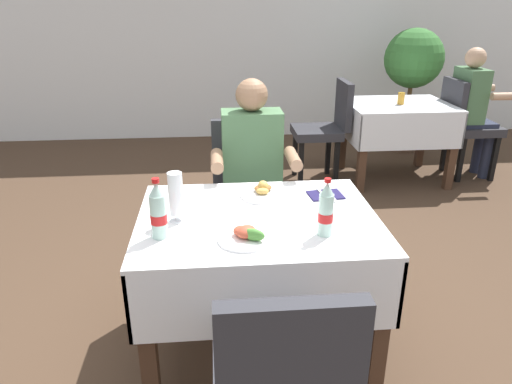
# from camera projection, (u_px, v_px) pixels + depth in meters

# --- Properties ---
(ground_plane) EXTENTS (11.00, 11.00, 0.00)m
(ground_plane) POSITION_uv_depth(u_px,v_px,m) (233.00, 338.00, 2.54)
(ground_plane) COLOR #473323
(back_wall) EXTENTS (11.00, 0.12, 3.00)m
(back_wall) POSITION_uv_depth(u_px,v_px,m) (216.00, 13.00, 5.68)
(back_wall) COLOR white
(back_wall) RESTS_ON ground
(main_dining_table) EXTENTS (1.11, 0.86, 0.75)m
(main_dining_table) POSITION_uv_depth(u_px,v_px,m) (258.00, 249.00, 2.27)
(main_dining_table) COLOR white
(main_dining_table) RESTS_ON ground
(chair_far_diner_seat) EXTENTS (0.44, 0.50, 0.97)m
(chair_far_diner_seat) POSITION_uv_depth(u_px,v_px,m) (246.00, 189.00, 3.03)
(chair_far_diner_seat) COLOR #2D2D33
(chair_far_diner_seat) RESTS_ON ground
(chair_near_camera_side) EXTENTS (0.44, 0.50, 0.97)m
(chair_near_camera_side) POSITION_uv_depth(u_px,v_px,m) (282.00, 381.00, 1.52)
(chair_near_camera_side) COLOR #2D2D33
(chair_near_camera_side) RESTS_ON ground
(seated_diner_far) EXTENTS (0.50, 0.46, 1.26)m
(seated_diner_far) POSITION_uv_depth(u_px,v_px,m) (253.00, 171.00, 2.88)
(seated_diner_far) COLOR #282D42
(seated_diner_far) RESTS_ON ground
(plate_near_camera) EXTENTS (0.22, 0.22, 0.06)m
(plate_near_camera) POSITION_uv_depth(u_px,v_px,m) (246.00, 235.00, 1.98)
(plate_near_camera) COLOR white
(plate_near_camera) RESTS_ON main_dining_table
(plate_far_diner) EXTENTS (0.23, 0.23, 0.07)m
(plate_far_diner) POSITION_uv_depth(u_px,v_px,m) (263.00, 192.00, 2.43)
(plate_far_diner) COLOR white
(plate_far_diner) RESTS_ON main_dining_table
(beer_glass_left) EXTENTS (0.07, 0.07, 0.23)m
(beer_glass_left) POSITION_uv_depth(u_px,v_px,m) (176.00, 197.00, 2.11)
(beer_glass_left) COLOR white
(beer_glass_left) RESTS_ON main_dining_table
(cola_bottle_primary) EXTENTS (0.06, 0.06, 0.26)m
(cola_bottle_primary) POSITION_uv_depth(u_px,v_px,m) (326.00, 211.00, 1.99)
(cola_bottle_primary) COLOR silver
(cola_bottle_primary) RESTS_ON main_dining_table
(cola_bottle_secondary) EXTENTS (0.07, 0.07, 0.27)m
(cola_bottle_secondary) POSITION_uv_depth(u_px,v_px,m) (158.00, 212.00, 1.97)
(cola_bottle_secondary) COLOR silver
(cola_bottle_secondary) RESTS_ON main_dining_table
(napkin_cutlery_set) EXTENTS (0.18, 0.19, 0.01)m
(napkin_cutlery_set) POSITION_uv_depth(u_px,v_px,m) (326.00, 195.00, 2.42)
(napkin_cutlery_set) COLOR #231E4C
(napkin_cutlery_set) RESTS_ON main_dining_table
(background_dining_table) EXTENTS (0.97, 0.80, 0.75)m
(background_dining_table) POSITION_uv_depth(u_px,v_px,m) (397.00, 123.00, 4.57)
(background_dining_table) COLOR white
(background_dining_table) RESTS_ON ground
(background_chair_left) EXTENTS (0.50, 0.44, 0.97)m
(background_chair_left) POSITION_uv_depth(u_px,v_px,m) (326.00, 125.00, 4.52)
(background_chair_left) COLOR #2D2D33
(background_chair_left) RESTS_ON ground
(background_chair_right) EXTENTS (0.50, 0.44, 0.97)m
(background_chair_right) POSITION_uv_depth(u_px,v_px,m) (465.00, 122.00, 4.63)
(background_chair_right) COLOR #2D2D33
(background_chair_right) RESTS_ON ground
(background_patron) EXTENTS (0.46, 0.50, 1.26)m
(background_patron) POSITION_uv_depth(u_px,v_px,m) (473.00, 106.00, 4.58)
(background_patron) COLOR #282D42
(background_patron) RESTS_ON ground
(background_table_tumbler) EXTENTS (0.06, 0.06, 0.11)m
(background_table_tumbler) POSITION_uv_depth(u_px,v_px,m) (401.00, 98.00, 4.45)
(background_table_tumbler) COLOR #C68928
(background_table_tumbler) RESTS_ON background_dining_table
(potted_plant_corner) EXTENTS (0.65, 0.65, 1.38)m
(potted_plant_corner) POSITION_uv_depth(u_px,v_px,m) (412.00, 72.00, 5.35)
(potted_plant_corner) COLOR brown
(potted_plant_corner) RESTS_ON ground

